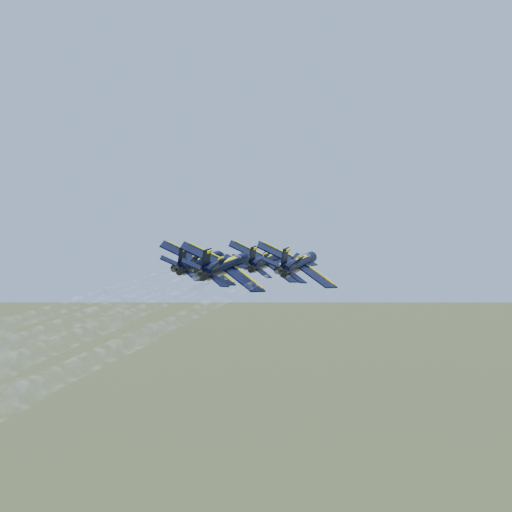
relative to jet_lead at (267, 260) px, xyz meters
The scene contains 4 objects.
jet_lead is the anchor object (origin of this frame).
jet_left 13.18m from the jet_lead, 116.56° to the right, with size 12.91×19.27×7.31m.
jet_right 13.25m from the jet_lead, 36.56° to the right, with size 12.91×19.27×7.31m.
jet_slot 20.59m from the jet_lead, 76.85° to the right, with size 12.91×19.27×7.31m.
Camera 1 is at (61.68, -101.92, 98.29)m, focal length 50.00 mm.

